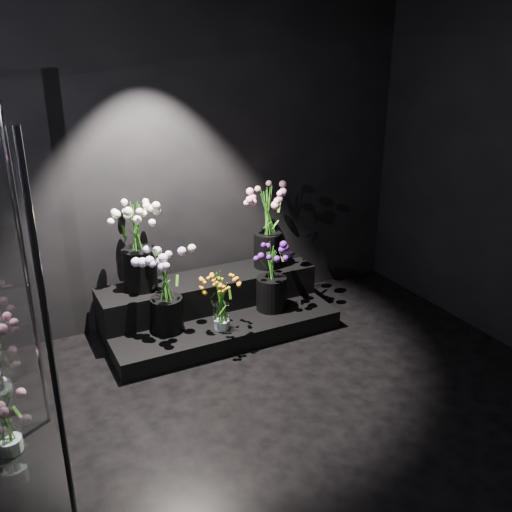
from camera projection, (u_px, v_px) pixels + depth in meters
floor at (315, 439)px, 3.54m from camera, size 4.00×4.00×0.00m
wall_back at (191, 156)px, 4.68m from camera, size 4.00×0.00×4.00m
display_riser at (215, 308)px, 4.83m from camera, size 1.87×0.83×0.42m
bouquet_orange_bells at (221, 301)px, 4.43m from camera, size 0.30×0.30×0.48m
bouquet_lilac at (165, 287)px, 4.37m from camera, size 0.42×0.42×0.68m
bouquet_purple at (271, 273)px, 4.74m from camera, size 0.35×0.35×0.61m
bouquet_cream_roses at (138, 241)px, 4.48m from camera, size 0.41×0.41×0.71m
bouquet_pink_roses at (268, 221)px, 4.91m from camera, size 0.39×0.39×0.73m
bouquet_case_base_pink at (4, 416)px, 3.21m from camera, size 0.37×0.37×0.47m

